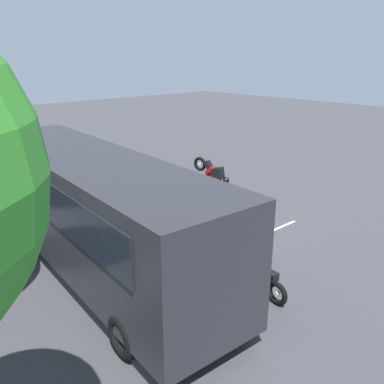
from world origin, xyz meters
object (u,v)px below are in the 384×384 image
spectator_centre (158,203)px  spectator_far_right (128,188)px  parked_motorcycle_silver (256,274)px  traffic_cone (228,207)px  stunt_motorcycle (213,177)px  tour_bus (92,213)px  spectator_right (134,195)px  spectator_far_left (216,225)px  spectator_left (186,216)px

spectator_centre → spectator_far_right: bearing=-7.8°
parked_motorcycle_silver → traffic_cone: size_ratio=3.26×
stunt_motorcycle → spectator_far_right: bearing=68.5°
tour_bus → spectator_right: bearing=-55.2°
parked_motorcycle_silver → traffic_cone: 5.19m
tour_bus → spectator_far_right: tour_bus is taller
spectator_far_left → spectator_centre: (2.50, 0.17, 0.06)m
tour_bus → stunt_motorcycle: 6.50m
tour_bus → spectator_centre: tour_bus is taller
tour_bus → spectator_right: (1.80, -2.58, -0.58)m
spectator_centre → spectator_right: 1.22m
traffic_cone → tour_bus: bearing=91.3°
spectator_right → spectator_far_right: 1.13m
spectator_centre → spectator_far_right: (2.24, -0.31, -0.09)m
spectator_right → traffic_cone: bearing=-118.5°
spectator_left → stunt_motorcycle: size_ratio=0.96×
spectator_far_right → stunt_motorcycle: size_ratio=0.89×
spectator_left → spectator_centre: size_ratio=1.00×
parked_motorcycle_silver → spectator_far_right: bearing=-6.0°
spectator_centre → stunt_motorcycle: stunt_motorcycle is taller
tour_bus → spectator_far_right: (2.82, -3.04, -0.65)m
spectator_far_left → parked_motorcycle_silver: 2.10m
spectator_far_left → spectator_centre: size_ratio=0.95×
spectator_right → parked_motorcycle_silver: bearing=177.5°
tour_bus → traffic_cone: tour_bus is taller
spectator_left → spectator_far_right: size_ratio=1.08×
spectator_right → traffic_cone: spectator_right is taller
spectator_centre → traffic_cone: spectator_centre is taller
spectator_centre → spectator_left: bearing=177.5°
spectator_far_right → spectator_far_left: bearing=178.4°
tour_bus → spectator_far_left: size_ratio=6.20×
traffic_cone → spectator_far_left: bearing=126.5°
spectator_far_right → parked_motorcycle_silver: bearing=174.0°
spectator_far_left → traffic_cone: bearing=-53.5°
spectator_right → traffic_cone: size_ratio=2.83×
spectator_far_left → parked_motorcycle_silver: bearing=163.6°
spectator_centre → stunt_motorcycle: 3.68m
spectator_far_left → spectator_left: (1.05, 0.24, 0.06)m
spectator_far_right → parked_motorcycle_silver: (-6.68, 0.70, -0.51)m
spectator_far_left → traffic_cone: size_ratio=2.73×
spectator_left → traffic_cone: (0.98, -2.99, -0.78)m
tour_bus → spectator_right: tour_bus is taller
spectator_far_left → stunt_motorcycle: stunt_motorcycle is taller
parked_motorcycle_silver → stunt_motorcycle: bearing=-36.2°
tour_bus → parked_motorcycle_silver: size_ratio=5.20×
tour_bus → spectator_far_left: 3.53m
spectator_left → spectator_centre: (1.44, -0.06, 0.00)m
spectator_right → traffic_cone: 3.58m
tour_bus → spectator_far_left: tour_bus is taller
stunt_motorcycle → spectator_centre: bearing=105.0°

